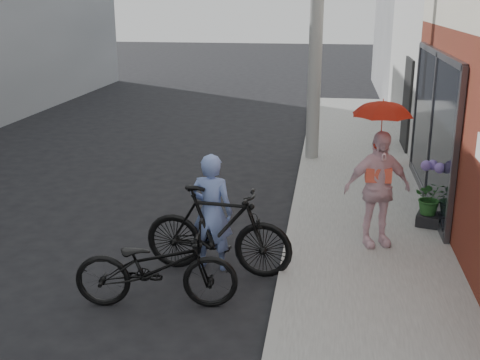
% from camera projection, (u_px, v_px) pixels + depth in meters
% --- Properties ---
extents(ground, '(80.00, 80.00, 0.00)m').
position_uv_depth(ground, '(208.00, 283.00, 7.59)').
color(ground, black).
rests_on(ground, ground).
extents(sidewalk, '(2.20, 24.00, 0.12)m').
position_uv_depth(sidewalk, '(368.00, 230.00, 9.17)').
color(sidewalk, gray).
rests_on(sidewalk, ground).
extents(curb, '(0.12, 24.00, 0.12)m').
position_uv_depth(curb, '(292.00, 226.00, 9.33)').
color(curb, '#9E9E99').
rests_on(curb, ground).
extents(officer, '(0.61, 0.43, 1.57)m').
position_uv_depth(officer, '(212.00, 212.00, 7.81)').
color(officer, '#758DD0').
rests_on(officer, ground).
extents(bike_left, '(1.95, 0.89, 0.99)m').
position_uv_depth(bike_left, '(156.00, 267.00, 6.90)').
color(bike_left, black).
rests_on(bike_left, ground).
extents(bike_right, '(2.00, 0.73, 1.17)m').
position_uv_depth(bike_right, '(218.00, 231.00, 7.72)').
color(bike_right, black).
rests_on(bike_right, ground).
extents(kimono_woman, '(1.03, 0.70, 1.63)m').
position_uv_depth(kimono_woman, '(377.00, 189.00, 8.26)').
color(kimono_woman, '#F9D1DC').
rests_on(kimono_woman, sidewalk).
extents(parasol, '(0.78, 0.78, 0.68)m').
position_uv_depth(parasol, '(383.00, 105.00, 7.92)').
color(parasol, red).
rests_on(parasol, kimono_woman).
extents(planter, '(0.42, 0.42, 0.18)m').
position_uv_depth(planter, '(428.00, 220.00, 9.16)').
color(planter, black).
rests_on(planter, sidewalk).
extents(potted_plant, '(0.48, 0.42, 0.53)m').
position_uv_depth(potted_plant, '(431.00, 197.00, 9.06)').
color(potted_plant, '#245722').
rests_on(potted_plant, planter).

